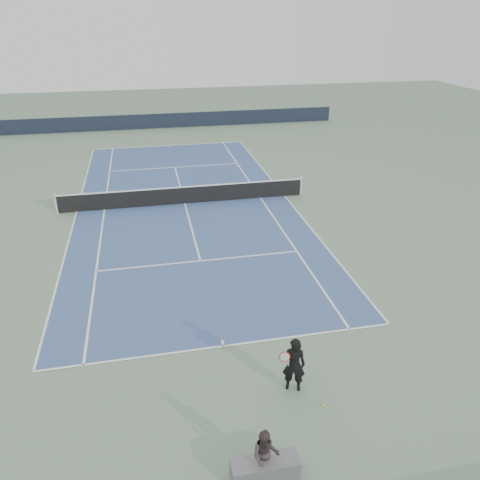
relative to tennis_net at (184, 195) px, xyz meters
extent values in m
plane|color=slate|center=(0.00, 0.00, -0.50)|extent=(80.00, 80.00, 0.00)
cube|color=#375383|center=(0.00, 0.00, -0.50)|extent=(10.97, 23.77, 0.01)
cylinder|color=silver|center=(-6.40, 0.00, 0.03)|extent=(0.10, 0.10, 1.07)
cylinder|color=silver|center=(6.40, 0.00, 0.03)|extent=(0.10, 0.10, 1.07)
cube|color=black|center=(0.00, 0.00, -0.04)|extent=(12.80, 0.03, 0.90)
cube|color=white|center=(0.00, 0.00, 0.43)|extent=(12.80, 0.04, 0.06)
cube|color=black|center=(0.00, 17.88, 0.10)|extent=(30.00, 0.25, 1.20)
imported|color=black|center=(1.53, -13.99, 0.33)|extent=(0.75, 0.63, 1.67)
torus|color=#9B200C|center=(1.25, -14.04, 0.68)|extent=(0.34, 0.18, 0.36)
cylinder|color=white|center=(1.25, -14.04, 0.68)|extent=(0.29, 0.14, 0.32)
cylinder|color=white|center=(1.37, -14.01, 0.42)|extent=(0.08, 0.13, 0.27)
sphere|color=yellow|center=(2.12, -14.79, -0.47)|extent=(0.07, 0.07, 0.07)
cube|color=#5E5E63|center=(0.13, -16.41, -0.26)|extent=(1.56, 0.79, 0.48)
imported|color=#3F3233|center=(0.13, -16.41, 0.17)|extent=(0.71, 0.61, 1.28)
camera|label=1|loc=(-1.81, -23.07, 8.75)|focal=35.00mm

